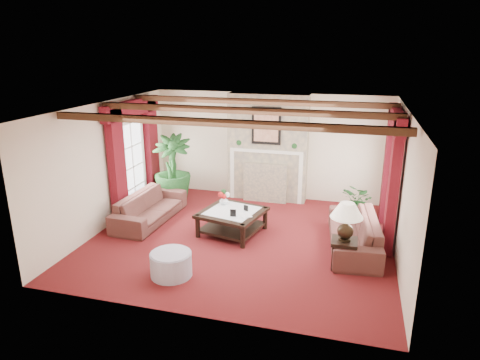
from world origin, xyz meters
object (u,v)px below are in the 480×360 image
(potted_palm, at_px, (173,183))
(ottoman, at_px, (171,264))
(coffee_table, at_px, (232,222))
(sofa_right, at_px, (354,227))
(side_table, at_px, (344,254))
(sofa_left, at_px, (149,203))

(potted_palm, xyz_separation_m, ottoman, (1.51, -3.51, -0.27))
(coffee_table, bearing_deg, sofa_right, 11.70)
(potted_palm, height_order, side_table, potted_palm)
(sofa_left, height_order, potted_palm, potted_palm)
(coffee_table, relative_size, side_table, 2.28)
(potted_palm, xyz_separation_m, coffee_table, (2.02, -1.53, -0.23))
(sofa_right, relative_size, side_table, 4.33)
(sofa_left, bearing_deg, sofa_right, -89.82)
(potted_palm, distance_m, side_table, 5.00)
(side_table, bearing_deg, coffee_table, 158.92)
(sofa_right, bearing_deg, coffee_table, -96.72)
(coffee_table, xyz_separation_m, ottoman, (-0.52, -1.98, -0.04))
(sofa_right, distance_m, coffee_table, 2.49)
(sofa_left, relative_size, potted_palm, 1.17)
(potted_palm, xyz_separation_m, side_table, (4.36, -2.43, -0.21))
(coffee_table, height_order, side_table, side_table)
(coffee_table, relative_size, ottoman, 1.68)
(sofa_right, bearing_deg, sofa_left, -98.32)
(sofa_left, distance_m, sofa_right, 4.48)
(sofa_right, relative_size, potted_palm, 1.23)
(sofa_right, distance_m, ottoman, 3.58)
(sofa_left, xyz_separation_m, ottoman, (1.47, -2.14, -0.21))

